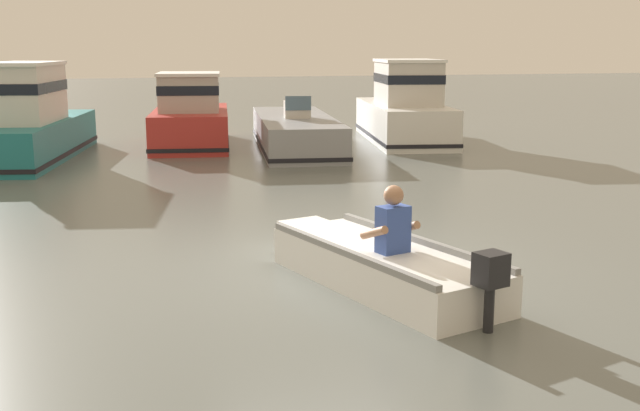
{
  "coord_description": "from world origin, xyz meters",
  "views": [
    {
      "loc": [
        -2.42,
        -8.8,
        2.66
      ],
      "look_at": [
        0.21,
        1.04,
        0.55
      ],
      "focal_mm": 43.15,
      "sensor_mm": 36.0,
      "label": 1
    }
  ],
  "objects_px": {
    "moored_boat_red": "(191,119)",
    "moored_boat_grey": "(295,133)",
    "moored_boat_white": "(405,111)",
    "rowboat_with_person": "(380,264)",
    "moored_boat_teal": "(33,124)"
  },
  "relations": [
    {
      "from": "moored_boat_red",
      "to": "moored_boat_grey",
      "type": "distance_m",
      "value": 2.89
    },
    {
      "from": "rowboat_with_person",
      "to": "moored_boat_red",
      "type": "distance_m",
      "value": 13.15
    },
    {
      "from": "moored_boat_teal",
      "to": "moored_boat_grey",
      "type": "relative_size",
      "value": 0.92
    },
    {
      "from": "moored_boat_grey",
      "to": "moored_boat_white",
      "type": "height_order",
      "value": "moored_boat_white"
    },
    {
      "from": "rowboat_with_person",
      "to": "moored_boat_teal",
      "type": "relative_size",
      "value": 0.58
    },
    {
      "from": "moored_boat_teal",
      "to": "moored_boat_white",
      "type": "distance_m",
      "value": 9.91
    },
    {
      "from": "moored_boat_teal",
      "to": "moored_boat_white",
      "type": "relative_size",
      "value": 1.09
    },
    {
      "from": "moored_boat_grey",
      "to": "moored_boat_teal",
      "type": "bearing_deg",
      "value": -175.42
    },
    {
      "from": "moored_boat_white",
      "to": "moored_boat_grey",
      "type": "bearing_deg",
      "value": -169.28
    },
    {
      "from": "rowboat_with_person",
      "to": "moored_boat_grey",
      "type": "bearing_deg",
      "value": 81.38
    },
    {
      "from": "moored_boat_red",
      "to": "moored_boat_white",
      "type": "xyz_separation_m",
      "value": [
        5.97,
        -0.5,
        0.11
      ]
    },
    {
      "from": "moored_boat_teal",
      "to": "moored_boat_grey",
      "type": "xyz_separation_m",
      "value": [
        6.51,
        0.52,
        -0.45
      ]
    },
    {
      "from": "rowboat_with_person",
      "to": "moored_boat_white",
      "type": "height_order",
      "value": "moored_boat_white"
    },
    {
      "from": "moored_boat_teal",
      "to": "moored_boat_grey",
      "type": "height_order",
      "value": "moored_boat_teal"
    },
    {
      "from": "moored_boat_red",
      "to": "moored_boat_white",
      "type": "distance_m",
      "value": 6.0
    }
  ]
}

